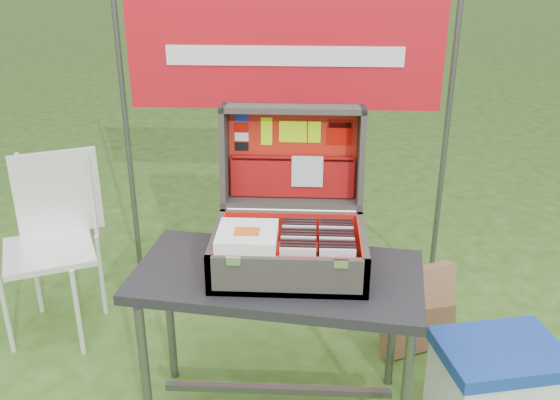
# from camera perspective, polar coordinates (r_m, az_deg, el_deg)

# --- Properties ---
(table) EXTENTS (1.15, 0.68, 0.68)m
(table) POSITION_cam_1_polar(r_m,az_deg,el_deg) (2.57, -0.21, -13.17)
(table) COLOR black
(table) RESTS_ON ground
(table_top) EXTENTS (1.15, 0.68, 0.04)m
(table_top) POSITION_cam_1_polar(r_m,az_deg,el_deg) (2.40, -0.22, -6.99)
(table_top) COLOR black
(table_top) RESTS_ON ground
(table_leg_fl) EXTENTS (0.04, 0.04, 0.64)m
(table_leg_fl) POSITION_cam_1_polar(r_m,az_deg,el_deg) (2.49, -12.17, -15.83)
(table_leg_fl) COLOR #59595B
(table_leg_fl) RESTS_ON ground
(table_leg_fr) EXTENTS (0.04, 0.04, 0.64)m
(table_leg_fr) POSITION_cam_1_polar(r_m,az_deg,el_deg) (2.45, 11.46, -16.61)
(table_leg_fr) COLOR #59595B
(table_leg_fr) RESTS_ON ground
(table_leg_bl) EXTENTS (0.04, 0.04, 0.64)m
(table_leg_bl) POSITION_cam_1_polar(r_m,az_deg,el_deg) (2.82, -10.03, -10.44)
(table_leg_bl) COLOR #59595B
(table_leg_bl) RESTS_ON ground
(table_leg_br) EXTENTS (0.04, 0.04, 0.64)m
(table_leg_br) POSITION_cam_1_polar(r_m,az_deg,el_deg) (2.78, 10.28, -11.00)
(table_leg_br) COLOR #59595B
(table_leg_br) RESTS_ON ground
(table_brace) EXTENTS (0.94, 0.03, 0.03)m
(table_brace) POSITION_cam_1_polar(r_m,az_deg,el_deg) (2.71, -0.20, -16.94)
(table_brace) COLOR #59595B
(table_brace) RESTS_ON ground
(suitcase) EXTENTS (0.58, 0.57, 0.56)m
(suitcase) POSITION_cam_1_polar(r_m,az_deg,el_deg) (2.33, 0.92, 0.32)
(suitcase) COLOR #403B35
(suitcase) RESTS_ON table
(suitcase_base_bottom) EXTENTS (0.58, 0.41, 0.02)m
(suitcase_base_bottom) POSITION_cam_1_polar(r_m,az_deg,el_deg) (2.40, 0.83, -6.12)
(suitcase_base_bottom) COLOR #403B35
(suitcase_base_bottom) RESTS_ON table_top
(suitcase_base_wall_front) EXTENTS (0.58, 0.02, 0.15)m
(suitcase_base_wall_front) POSITION_cam_1_polar(r_m,az_deg,el_deg) (2.20, 0.64, -7.11)
(suitcase_base_wall_front) COLOR #403B35
(suitcase_base_wall_front) RESTS_ON table_top
(suitcase_base_wall_back) EXTENTS (0.58, 0.02, 0.15)m
(suitcase_base_wall_back) POSITION_cam_1_polar(r_m,az_deg,el_deg) (2.54, 1.00, -2.67)
(suitcase_base_wall_back) COLOR #403B35
(suitcase_base_wall_back) RESTS_ON table_top
(suitcase_base_wall_left) EXTENTS (0.02, 0.41, 0.15)m
(suitcase_base_wall_left) POSITION_cam_1_polar(r_m,az_deg,el_deg) (2.39, -5.83, -4.55)
(suitcase_base_wall_left) COLOR #403B35
(suitcase_base_wall_left) RESTS_ON table_top
(suitcase_base_wall_right) EXTENTS (0.02, 0.41, 0.15)m
(suitcase_base_wall_right) POSITION_cam_1_polar(r_m,az_deg,el_deg) (2.37, 7.56, -4.85)
(suitcase_base_wall_right) COLOR #403B35
(suitcase_base_wall_right) RESTS_ON table_top
(suitcase_liner_floor) EXTENTS (0.53, 0.37, 0.01)m
(suitcase_liner_floor) POSITION_cam_1_polar(r_m,az_deg,el_deg) (2.39, 0.83, -5.82)
(suitcase_liner_floor) COLOR red
(suitcase_liner_floor) RESTS_ON suitcase_base_bottom
(suitcase_latch_left) EXTENTS (0.05, 0.01, 0.03)m
(suitcase_latch_left) POSITION_cam_1_polar(r_m,az_deg,el_deg) (2.17, -4.29, -5.59)
(suitcase_latch_left) COLOR silver
(suitcase_latch_left) RESTS_ON suitcase_base_wall_front
(suitcase_latch_right) EXTENTS (0.05, 0.01, 0.03)m
(suitcase_latch_right) POSITION_cam_1_polar(r_m,az_deg,el_deg) (2.16, 5.60, -5.82)
(suitcase_latch_right) COLOR silver
(suitcase_latch_right) RESTS_ON suitcase_base_wall_front
(suitcase_hinge) EXTENTS (0.52, 0.02, 0.02)m
(suitcase_hinge) POSITION_cam_1_polar(r_m,az_deg,el_deg) (2.52, 1.02, -0.98)
(suitcase_hinge) COLOR silver
(suitcase_hinge) RESTS_ON suitcase_base_wall_back
(suitcase_lid_back) EXTENTS (0.58, 0.06, 0.41)m
(suitcase_lid_back) POSITION_cam_1_polar(r_m,az_deg,el_deg) (2.60, 1.18, 4.33)
(suitcase_lid_back) COLOR #403B35
(suitcase_lid_back) RESTS_ON suitcase_base_wall_back
(suitcase_lid_rim_far) EXTENTS (0.58, 0.16, 0.04)m
(suitcase_lid_rim_far) POSITION_cam_1_polar(r_m,az_deg,el_deg) (2.50, 1.18, 8.34)
(suitcase_lid_rim_far) COLOR #403B35
(suitcase_lid_rim_far) RESTS_ON suitcase_lid_back
(suitcase_lid_rim_near) EXTENTS (0.58, 0.16, 0.04)m
(suitcase_lid_rim_near) POSITION_cam_1_polar(r_m,az_deg,el_deg) (2.59, 1.09, -0.20)
(suitcase_lid_rim_near) COLOR #403B35
(suitcase_lid_rim_near) RESTS_ON suitcase_lid_back
(suitcase_lid_rim_left) EXTENTS (0.02, 0.20, 0.43)m
(suitcase_lid_rim_left) POSITION_cam_1_polar(r_m,az_deg,el_deg) (2.56, -5.10, 4.09)
(suitcase_lid_rim_left) COLOR #403B35
(suitcase_lid_rim_left) RESTS_ON suitcase_lid_back
(suitcase_lid_rim_right) EXTENTS (0.02, 0.20, 0.43)m
(suitcase_lid_rim_right) POSITION_cam_1_polar(r_m,az_deg,el_deg) (2.54, 7.40, 3.86)
(suitcase_lid_rim_right) COLOR #403B35
(suitcase_lid_rim_right) RESTS_ON suitcase_lid_back
(suitcase_lid_liner) EXTENTS (0.53, 0.04, 0.36)m
(suitcase_lid_liner) POSITION_cam_1_polar(r_m,az_deg,el_deg) (2.59, 1.17, 4.26)
(suitcase_lid_liner) COLOR red
(suitcase_lid_liner) RESTS_ON suitcase_lid_back
(suitcase_liner_wall_front) EXTENTS (0.53, 0.01, 0.13)m
(suitcase_liner_wall_front) POSITION_cam_1_polar(r_m,az_deg,el_deg) (2.20, 0.66, -6.67)
(suitcase_liner_wall_front) COLOR red
(suitcase_liner_wall_front) RESTS_ON suitcase_base_bottom
(suitcase_liner_wall_back) EXTENTS (0.53, 0.01, 0.13)m
(suitcase_liner_wall_back) POSITION_cam_1_polar(r_m,az_deg,el_deg) (2.52, 0.99, -2.58)
(suitcase_liner_wall_back) COLOR red
(suitcase_liner_wall_back) RESTS_ON suitcase_base_bottom
(suitcase_liner_wall_left) EXTENTS (0.01, 0.37, 0.13)m
(suitcase_liner_wall_left) POSITION_cam_1_polar(r_m,az_deg,el_deg) (2.38, -5.50, -4.32)
(suitcase_liner_wall_left) COLOR red
(suitcase_liner_wall_left) RESTS_ON suitcase_base_bottom
(suitcase_liner_wall_right) EXTENTS (0.01, 0.37, 0.13)m
(suitcase_liner_wall_right) POSITION_cam_1_polar(r_m,az_deg,el_deg) (2.37, 7.23, -4.61)
(suitcase_liner_wall_right) COLOR red
(suitcase_liner_wall_right) RESTS_ON suitcase_base_bottom
(suitcase_lid_pocket) EXTENTS (0.51, 0.05, 0.17)m
(suitcase_lid_pocket) POSITION_cam_1_polar(r_m,az_deg,el_deg) (2.59, 1.13, 2.10)
(suitcase_lid_pocket) COLOR maroon
(suitcase_lid_pocket) RESTS_ON suitcase_lid_liner
(suitcase_pocket_edge) EXTENTS (0.50, 0.02, 0.02)m
(suitcase_pocket_edge) POSITION_cam_1_polar(r_m,az_deg,el_deg) (2.56, 1.15, 3.84)
(suitcase_pocket_edge) COLOR maroon
(suitcase_pocket_edge) RESTS_ON suitcase_lid_pocket
(suitcase_pocket_cd) EXTENTS (0.13, 0.02, 0.13)m
(suitcase_pocket_cd) POSITION_cam_1_polar(r_m,az_deg,el_deg) (2.56, 2.51, 2.63)
(suitcase_pocket_cd) COLOR silver
(suitcase_pocket_cd) RESTS_ON suitcase_lid_pocket
(lid_sticker_cc_a) EXTENTS (0.06, 0.01, 0.04)m
(lid_sticker_cc_a) POSITION_cam_1_polar(r_m,az_deg,el_deg) (2.56, -3.56, 7.53)
(lid_sticker_cc_a) COLOR #1933B2
(lid_sticker_cc_a) RESTS_ON suitcase_lid_liner
(lid_sticker_cc_b) EXTENTS (0.06, 0.01, 0.04)m
(lid_sticker_cc_b) POSITION_cam_1_polar(r_m,az_deg,el_deg) (2.57, -3.54, 6.65)
(lid_sticker_cc_b) COLOR #BE0A02
(lid_sticker_cc_b) RESTS_ON suitcase_lid_liner
(lid_sticker_cc_c) EXTENTS (0.06, 0.01, 0.04)m
(lid_sticker_cc_c) POSITION_cam_1_polar(r_m,az_deg,el_deg) (2.58, -3.53, 5.78)
(lid_sticker_cc_c) COLOR white
(lid_sticker_cc_c) RESTS_ON suitcase_lid_liner
(lid_sticker_cc_d) EXTENTS (0.06, 0.01, 0.04)m
(lid_sticker_cc_d) POSITION_cam_1_polar(r_m,az_deg,el_deg) (2.59, -3.52, 4.91)
(lid_sticker_cc_d) COLOR black
(lid_sticker_cc_d) RESTS_ON suitcase_lid_liner
(lid_card_neon_tall) EXTENTS (0.05, 0.01, 0.11)m
(lid_card_neon_tall) POSITION_cam_1_polar(r_m,az_deg,el_deg) (2.57, -1.24, 6.30)
(lid_card_neon_tall) COLOR #BAFC07
(lid_card_neon_tall) RESTS_ON suitcase_lid_liner
(lid_card_neon_main) EXTENTS (0.11, 0.01, 0.09)m
(lid_card_neon_main) POSITION_cam_1_polar(r_m,az_deg,el_deg) (2.56, 1.19, 6.26)
(lid_card_neon_main) COLOR #BAFC07
(lid_card_neon_main) RESTS_ON suitcase_lid_liner
(lid_card_neon_small) EXTENTS (0.05, 0.01, 0.09)m
(lid_card_neon_small) POSITION_cam_1_polar(r_m,az_deg,el_deg) (2.56, 3.16, 6.23)
(lid_card_neon_small) COLOR #BAFC07
(lid_card_neon_small) RESTS_ON suitcase_lid_liner
(lid_sticker_band) EXTENTS (0.10, 0.01, 0.10)m
(lid_sticker_band) POSITION_cam_1_polar(r_m,az_deg,el_deg) (2.56, 5.48, 6.17)
(lid_sticker_band) COLOR #BE0A02
(lid_sticker_band) RESTS_ON suitcase_lid_liner
(lid_sticker_band_bar) EXTENTS (0.09, 0.01, 0.02)m
(lid_sticker_band_bar) POSITION_cam_1_polar(r_m,az_deg,el_deg) (2.56, 5.50, 6.83)
(lid_sticker_band_bar) COLOR black
(lid_sticker_band_bar) RESTS_ON suitcase_lid_liner
(cd_left_0) EXTENTS (0.13, 0.01, 0.15)m
(cd_left_0) POSITION_cam_1_polar(r_m,az_deg,el_deg) (2.22, 1.62, -6.11)
(cd_left_0) COLOR silver
(cd_left_0) RESTS_ON suitcase_liner_floor
(cd_left_1) EXTENTS (0.13, 0.01, 0.15)m
(cd_left_1) POSITION_cam_1_polar(r_m,az_deg,el_deg) (2.23, 1.64, -5.83)
(cd_left_1) COLOR black
(cd_left_1) RESTS_ON suitcase_liner_floor
(cd_left_2) EXTENTS (0.13, 0.01, 0.15)m
(cd_left_2) POSITION_cam_1_polar(r_m,az_deg,el_deg) (2.25, 1.65, -5.55)
(cd_left_2) COLOR black
(cd_left_2) RESTS_ON suitcase_liner_floor
(cd_left_3) EXTENTS (0.13, 0.01, 0.15)m
(cd_left_3) POSITION_cam_1_polar(r_m,az_deg,el_deg) (2.27, 1.67, -5.27)
(cd_left_3) COLOR black
(cd_left_3) RESTS_ON suitcase_liner_floor
(cd_left_4) EXTENTS (0.13, 0.01, 0.15)m
(cd_left_4) POSITION_cam_1_polar(r_m,az_deg,el_deg) (2.29, 1.68, -5.00)
(cd_left_4) COLOR silver
(cd_left_4) RESTS_ON suitcase_liner_floor
(cd_left_5) EXTENTS (0.13, 0.01, 0.15)m
(cd_left_5) POSITION_cam_1_polar(r_m,az_deg,el_deg) (2.31, 1.69, -4.74)
(cd_left_5) COLOR black
(cd_left_5) RESTS_ON suitcase_liner_floor
(cd_left_6) EXTENTS (0.13, 0.01, 0.15)m
(cd_left_6) POSITION_cam_1_polar(r_m,az_deg,el_deg) (2.33, 1.71, -4.48)
(cd_left_6) COLOR black
(cd_left_6) RESTS_ON suitcase_liner_floor
(cd_left_7) EXTENTS (0.13, 0.01, 0.15)m
(cd_left_7) POSITION_cam_1_polar(r_m,az_deg,el_deg) (2.35, 1.72, -4.22)
(cd_left_7) COLOR black
(cd_left_7) RESTS_ON suitcase_liner_floor
(cd_left_8) EXTENTS (0.13, 0.01, 0.15)m
(cd_left_8) POSITION_cam_1_polar(r_m,az_deg,el_deg) (2.37, 1.73, -3.97)
(cd_left_8) COLOR silver
(cd_left_8) RESTS_ON suitcase_liner_floor
(cd_left_9) EXTENTS (0.13, 0.01, 0.15)m
(cd_left_9) POSITION_cam_1_polar(r_m,az_deg,el_deg) (2.39, 1.75, -3.72)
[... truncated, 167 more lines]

